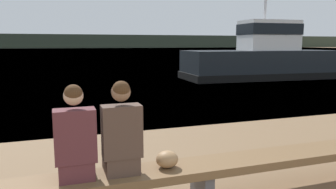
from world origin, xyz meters
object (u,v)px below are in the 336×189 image
bench_main (202,170)px  tugboat_red (262,60)px  person_right (121,135)px  person_left (75,140)px  shopping_bag (167,159)px

bench_main → tugboat_red: bearing=52.7°
bench_main → person_right: (-0.95, 0.01, 0.51)m
person_left → tugboat_red: size_ratio=0.12×
person_left → person_right: 0.48m
person_left → shopping_bag: person_left is taller
person_right → shopping_bag: size_ratio=3.97×
person_left → person_right: size_ratio=0.98×
bench_main → shopping_bag: size_ratio=32.68×
person_left → person_right: person_right is taller
bench_main → person_right: 1.08m
shopping_bag → tugboat_red: size_ratio=0.03×
shopping_bag → tugboat_red: (9.53, 11.93, 0.41)m
shopping_bag → bench_main: bearing=-1.5°
bench_main → person_left: bearing=179.5°
person_right → tugboat_red: size_ratio=0.12×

